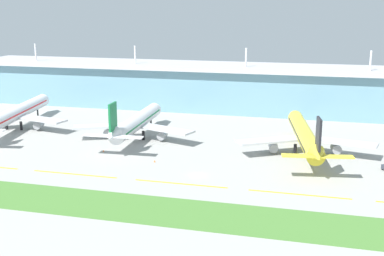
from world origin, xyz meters
The scene contains 11 objects.
ground_plane centered at (0.00, 0.00, 0.00)m, with size 600.00×600.00×0.00m, color #9E9E99.
terminal_building centered at (0.00, 101.10, 11.37)m, with size 288.00×34.00×31.32m.
airliner_nearest centered at (-88.78, 38.41, 6.46)m, with size 48.11×71.84×18.90m.
airliner_near_middle centered at (-33.61, 36.44, 6.44)m, with size 48.75×59.29×18.90m.
airliner_far_middle centered at (30.58, 32.62, 6.45)m, with size 48.12×65.12×18.90m.
taxiway_stripe_mid_west centered at (-37.00, -8.51, 0.02)m, with size 28.00×0.70×0.04m, color yellow.
taxiway_stripe_centre centered at (-3.00, -8.51, 0.02)m, with size 28.00×0.70×0.04m, color yellow.
taxiway_stripe_mid_east centered at (31.00, -8.51, 0.02)m, with size 28.00×0.70×0.04m, color yellow.
grass_verge centered at (0.00, -28.80, 0.05)m, with size 300.00×18.00×0.10m, color #477A33.
safety_cone_left_wingtip centered at (-17.04, 9.42, 0.35)m, with size 0.56×0.56×0.70m, color orange.
safety_cone_nose_front centered at (-38.72, 16.54, 0.35)m, with size 0.56×0.56×0.70m, color orange.
Camera 1 is at (34.87, -141.19, 50.54)m, focal length 46.77 mm.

